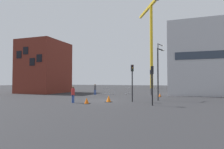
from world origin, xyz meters
TOP-DOWN VIEW (x-y plane):
  - ground at (0.00, 0.00)m, footprint 160.00×160.00m
  - brick_building at (-15.91, 9.57)m, footprint 7.24×8.08m
  - office_block at (13.57, 13.33)m, footprint 13.85×8.16m
  - construction_crane at (0.65, 38.16)m, footprint 8.94×16.17m
  - streetlamp_tall at (5.13, 12.65)m, footprint 0.92×2.04m
  - streetlamp_short at (6.01, 2.09)m, footprint 0.77×1.45m
  - traffic_light_near at (3.46, -0.24)m, footprint 0.35×0.39m
  - traffic_light_median at (4.13, 10.10)m, footprint 0.29×0.39m
  - traffic_light_verge at (5.84, -2.62)m, footprint 0.30×0.39m
  - pedestrian_walking at (-2.01, -3.13)m, footprint 0.34×0.34m
  - pedestrian_waiting at (-4.50, 7.76)m, footprint 0.34×0.34m
  - safety_barrier_right_run at (-2.34, 8.34)m, footprint 2.00×0.29m
  - safety_barrier_front at (-0.07, 11.48)m, footprint 0.21×2.56m
  - traffic_cone_orange at (-0.36, -3.37)m, footprint 0.59×0.59m
  - traffic_cone_by_barrier at (1.15, -1.27)m, footprint 0.68×0.68m
  - traffic_cone_striped at (5.69, 7.32)m, footprint 0.48×0.48m

SIDE VIEW (x-z plane):
  - ground at x=0.00m, z-range 0.00..0.00m
  - traffic_cone_striped at x=5.69m, z-range -0.02..0.47m
  - traffic_cone_orange at x=-0.36m, z-range -0.02..0.58m
  - traffic_cone_by_barrier at x=1.15m, z-range -0.02..0.67m
  - safety_barrier_right_run at x=-2.34m, z-range 0.02..1.10m
  - safety_barrier_front at x=-0.07m, z-range 0.02..1.10m
  - pedestrian_walking at x=-2.01m, z-range 0.13..1.81m
  - pedestrian_waiting at x=-4.50m, z-range 0.14..1.87m
  - traffic_light_verge at x=5.84m, z-range 0.63..4.19m
  - traffic_light_near at x=3.46m, z-range 0.68..4.63m
  - traffic_light_median at x=4.13m, z-range 0.68..4.66m
  - streetlamp_short at x=6.01m, z-range 0.59..6.59m
  - brick_building at x=-15.91m, z-range 0.00..9.70m
  - streetlamp_tall at x=5.13m, z-range 0.74..9.35m
  - office_block at x=13.57m, z-range 0.00..11.37m
  - construction_crane at x=0.65m, z-range 3.99..30.34m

